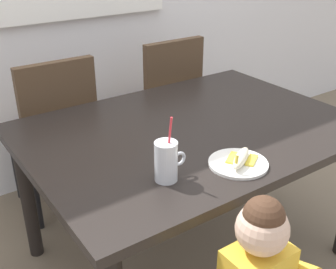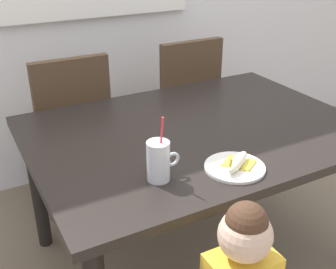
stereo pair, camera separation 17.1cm
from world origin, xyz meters
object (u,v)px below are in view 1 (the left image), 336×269
(dining_table, at_px, (191,143))
(snack_plate, at_px, (238,163))
(milk_cup, at_px, (166,163))
(peeled_banana, at_px, (241,158))
(dining_chair_left, at_px, (55,129))
(dining_chair_right, at_px, (164,100))

(dining_table, distance_m, snack_plate, 0.40)
(milk_cup, xyz_separation_m, peeled_banana, (0.29, -0.08, -0.04))
(milk_cup, bearing_deg, dining_table, 40.96)
(milk_cup, xyz_separation_m, snack_plate, (0.29, -0.07, -0.06))
(milk_cup, distance_m, snack_plate, 0.30)
(dining_table, distance_m, dining_chair_left, 0.86)
(snack_plate, bearing_deg, dining_chair_left, 105.60)
(dining_table, relative_size, snack_plate, 6.51)
(snack_plate, bearing_deg, dining_table, 79.66)
(dining_chair_left, xyz_separation_m, milk_cup, (0.03, -1.07, 0.27))
(milk_cup, height_order, snack_plate, milk_cup)
(dining_chair_right, relative_size, milk_cup, 3.81)
(dining_chair_left, xyz_separation_m, dining_chair_right, (0.76, 0.02, 0.00))
(dining_chair_left, relative_size, dining_chair_right, 1.00)
(dining_table, xyz_separation_m, snack_plate, (-0.07, -0.38, 0.09))
(dining_table, distance_m, milk_cup, 0.49)
(dining_table, bearing_deg, dining_chair_left, 116.97)
(dining_chair_right, height_order, peeled_banana, dining_chair_right)
(dining_chair_right, bearing_deg, dining_table, 64.40)
(dining_table, bearing_deg, milk_cup, -139.04)
(milk_cup, bearing_deg, dining_chair_left, 91.75)
(dining_chair_right, distance_m, peeled_banana, 1.27)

